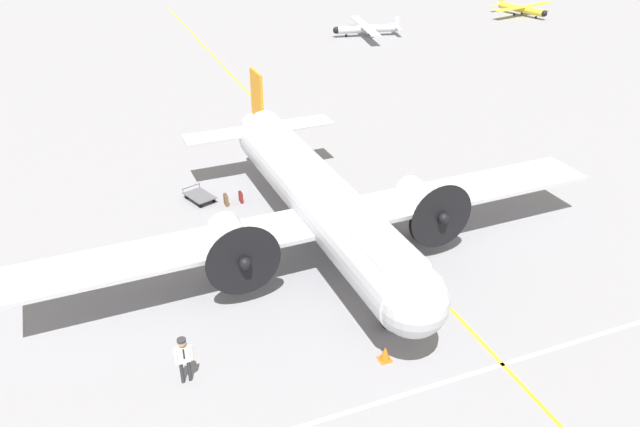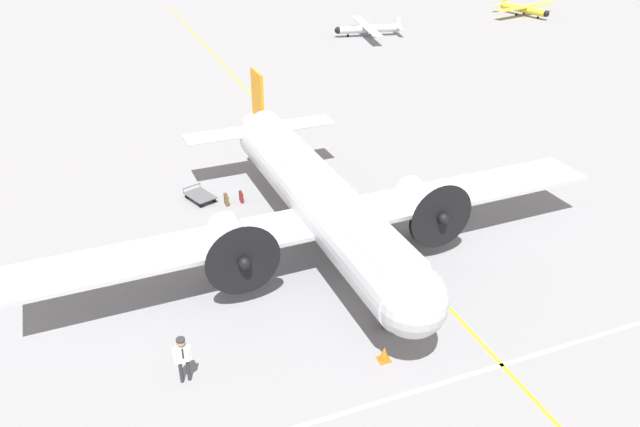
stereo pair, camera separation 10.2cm
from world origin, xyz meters
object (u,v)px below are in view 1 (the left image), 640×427
at_px(airliner_main, 324,201).
at_px(light_aircraft_taxiing, 523,9).
at_px(suitcase_near_door, 241,197).
at_px(light_aircraft_distant, 366,28).
at_px(traffic_cone, 385,354).
at_px(crew_foreground, 183,355).
at_px(suitcase_upright_spare, 226,200).
at_px(baggage_cart, 200,196).

height_order(airliner_main, light_aircraft_taxiing, airliner_main).
bearing_deg(suitcase_near_door, airliner_main, 20.77).
xyz_separation_m(airliner_main, suitcase_near_door, (-6.00, -2.28, -2.27)).
relative_size(light_aircraft_distant, traffic_cone, 16.22).
xyz_separation_m(suitcase_near_door, light_aircraft_distant, (-31.16, 21.98, 0.51)).
relative_size(suitcase_near_door, light_aircraft_distant, 0.06).
height_order(light_aircraft_distant, light_aircraft_taxiing, light_aircraft_distant).
bearing_deg(crew_foreground, suitcase_near_door, -116.08).
xyz_separation_m(suitcase_upright_spare, traffic_cone, (13.58, 2.38, -0.02)).
distance_m(airliner_main, baggage_cart, 8.49).
height_order(airliner_main, suitcase_upright_spare, airliner_main).
height_order(suitcase_upright_spare, baggage_cart, suitcase_upright_spare).
bearing_deg(suitcase_upright_spare, airliner_main, 27.27).
bearing_deg(light_aircraft_distant, baggage_cart, 62.23).
bearing_deg(baggage_cart, light_aircraft_distant, 121.37).
distance_m(suitcase_near_door, suitcase_upright_spare, 0.81).
relative_size(suitcase_upright_spare, light_aircraft_taxiing, 0.07).
distance_m(crew_foreground, traffic_cone, 7.03).
height_order(crew_foreground, light_aircraft_distant, light_aircraft_distant).
relative_size(crew_foreground, baggage_cart, 0.94).
bearing_deg(airliner_main, light_aircraft_distant, 150.67).
height_order(crew_foreground, suitcase_upright_spare, crew_foreground).
distance_m(suitcase_upright_spare, light_aircraft_taxiing, 55.88).
bearing_deg(baggage_cart, suitcase_near_door, 43.88).
relative_size(light_aircraft_distant, light_aircraft_taxiing, 1.02).
xyz_separation_m(airliner_main, baggage_cart, (-6.97, -4.27, -2.29)).
relative_size(suitcase_upright_spare, baggage_cart, 0.32).
relative_size(airliner_main, light_aircraft_distant, 2.75).
xyz_separation_m(light_aircraft_taxiing, traffic_cone, (47.25, -42.22, -0.51)).
height_order(baggage_cart, light_aircraft_taxiing, light_aircraft_taxiing).
distance_m(airliner_main, suitcase_near_door, 6.81).
distance_m(airliner_main, light_aircraft_taxiing, 57.43).
height_order(airliner_main, traffic_cone, airliner_main).
bearing_deg(light_aircraft_taxiing, light_aircraft_distant, -97.08).
height_order(light_aircraft_distant, traffic_cone, light_aircraft_distant).
distance_m(airliner_main, suitcase_upright_spare, 7.10).
bearing_deg(light_aircraft_distant, light_aircraft_taxiing, -162.83).
height_order(crew_foreground, baggage_cart, crew_foreground).
height_order(airliner_main, baggage_cart, airliner_main).
distance_m(airliner_main, traffic_cone, 7.97).
bearing_deg(light_aircraft_taxiing, baggage_cart, -68.06).
bearing_deg(light_aircraft_taxiing, crew_foreground, -60.59).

